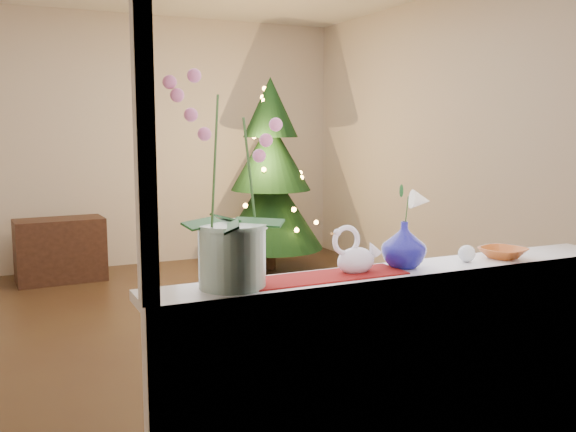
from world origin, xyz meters
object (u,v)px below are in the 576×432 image
orchid_pot (231,181)px  side_table (60,250)px  blue_vase (404,241)px  swan (356,250)px  xmas_tree (271,175)px  paperweight (467,254)px  amber_dish (503,254)px

orchid_pot → side_table: size_ratio=0.94×
orchid_pot → blue_vase: (0.77, 0.01, -0.28)m
swan → side_table: swan is taller
orchid_pot → side_table: orchid_pot is taller
swan → xmas_tree: bearing=90.6°
paperweight → amber_dish: bearing=-1.5°
paperweight → xmas_tree: 4.10m
amber_dish → side_table: bearing=108.5°
swan → side_table: (-0.71, 4.37, -0.70)m
swan → amber_dish: (0.76, -0.02, -0.07)m
xmas_tree → amber_dish: bearing=-98.8°
swan → amber_dish: 0.76m
swan → side_table: size_ratio=0.27×
swan → paperweight: (0.55, -0.02, -0.06)m
orchid_pot → blue_vase: bearing=0.7°
orchid_pot → xmas_tree: xmas_tree is taller
amber_dish → xmas_tree: (0.62, 4.02, 0.07)m
blue_vase → side_table: size_ratio=0.27×
orchid_pot → xmas_tree: bearing=64.5°
xmas_tree → side_table: (-2.09, 0.37, -0.70)m
paperweight → xmas_tree: xmas_tree is taller
swan → paperweight: swan is taller
swan → xmas_tree: (1.38, 3.99, -0.00)m
swan → xmas_tree: size_ratio=0.11×
swan → blue_vase: (0.24, 0.01, 0.02)m
xmas_tree → side_table: size_ratio=2.44×
amber_dish → blue_vase: bearing=176.6°
orchid_pot → paperweight: orchid_pot is taller
side_table → orchid_pot: bearing=-90.0°
paperweight → amber_dish: (0.20, -0.01, -0.02)m
orchid_pot → blue_vase: 0.82m
orchid_pot → swan: size_ratio=3.55×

